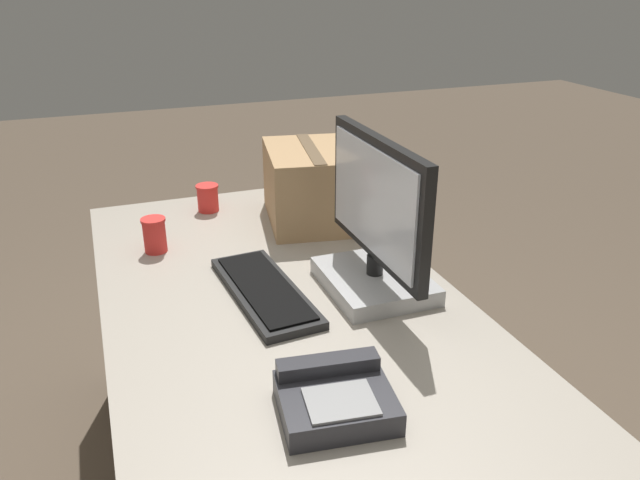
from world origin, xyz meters
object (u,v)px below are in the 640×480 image
desk_phone (335,398)px  paper_cup_left (208,198)px  keyboard (265,291)px  paper_cup_right (155,235)px  cardboard_box (311,185)px  monitor (376,233)px

desk_phone → paper_cup_left: paper_cup_left is taller
keyboard → paper_cup_right: 0.45m
paper_cup_left → cardboard_box: bearing=57.1°
paper_cup_left → cardboard_box: 0.38m
monitor → paper_cup_left: size_ratio=5.37×
keyboard → desk_phone: (0.49, 0.00, 0.02)m
paper_cup_right → cardboard_box: cardboard_box is taller
monitor → desk_phone: bearing=-33.3°
cardboard_box → monitor: bearing=-1.0°
paper_cup_right → cardboard_box: 0.54m
keyboard → desk_phone: 0.49m
desk_phone → paper_cup_left: 1.15m
desk_phone → cardboard_box: cardboard_box is taller
keyboard → paper_cup_right: bearing=-152.9°
paper_cup_right → cardboard_box: bearing=98.6°
keyboard → cardboard_box: size_ratio=1.10×
monitor → cardboard_box: 0.52m
desk_phone → cardboard_box: bearing=170.7°
keyboard → cardboard_box: bearing=142.8°
monitor → keyboard: monitor is taller
monitor → paper_cup_right: 0.69m
desk_phone → cardboard_box: 1.00m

